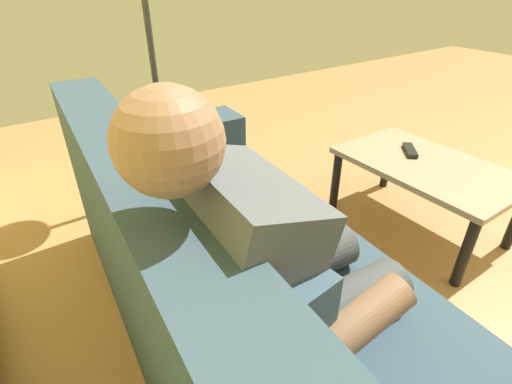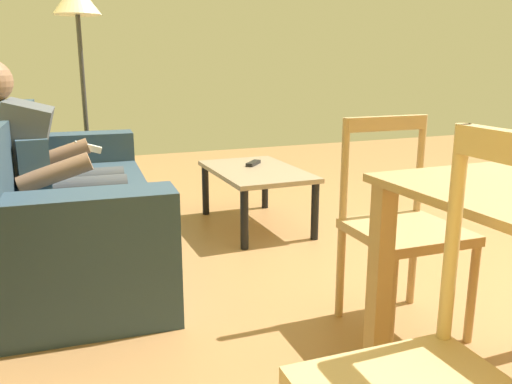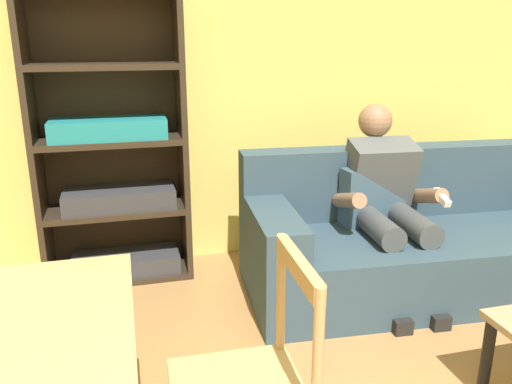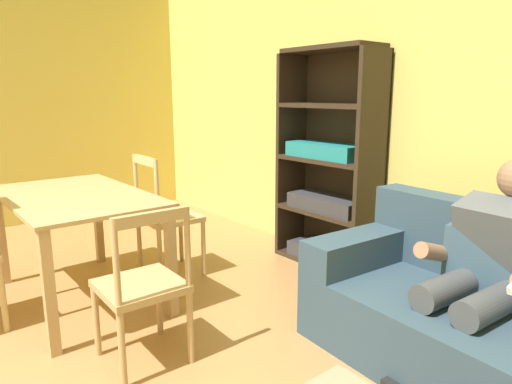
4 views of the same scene
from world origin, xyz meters
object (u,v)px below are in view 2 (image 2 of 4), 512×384
object	(u,v)px
coffee_table	(256,177)
tv_remote	(253,163)
dining_chair_facing_couch	(402,228)
floor_lamp	(78,19)
person_lounging	(51,168)
couch	(61,206)

from	to	relation	value
coffee_table	tv_remote	xyz separation A→B (m)	(0.14, -0.04, 0.07)
dining_chair_facing_couch	floor_lamp	distance (m)	3.05
tv_remote	person_lounging	bearing A→B (deg)	62.64
floor_lamp	dining_chair_facing_couch	bearing A→B (deg)	-159.37
tv_remote	dining_chair_facing_couch	size ratio (longest dim) A/B	0.19
couch	tv_remote	bearing A→B (deg)	-78.16
tv_remote	dining_chair_facing_couch	bearing A→B (deg)	131.98
person_lounging	tv_remote	bearing A→B (deg)	-69.60
coffee_table	dining_chair_facing_couch	world-z (taller)	dining_chair_facing_couch
person_lounging	floor_lamp	bearing A→B (deg)	-11.26
tv_remote	floor_lamp	bearing A→B (deg)	-2.76
tv_remote	floor_lamp	world-z (taller)	floor_lamp
coffee_table	floor_lamp	xyz separation A→B (m)	(1.17, 0.99, 1.08)
floor_lamp	coffee_table	bearing A→B (deg)	-139.72
couch	tv_remote	distance (m)	1.32
person_lounging	coffee_table	bearing A→B (deg)	-74.72
couch	floor_lamp	distance (m)	1.73
person_lounging	floor_lamp	distance (m)	1.77
tv_remote	couch	bearing A→B (deg)	54.08
dining_chair_facing_couch	floor_lamp	bearing A→B (deg)	20.63
couch	floor_lamp	world-z (taller)	floor_lamp
couch	coffee_table	distance (m)	1.26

